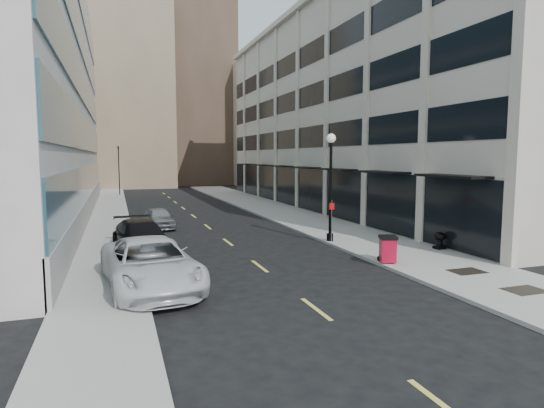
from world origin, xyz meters
TOP-DOWN VIEW (x-y plane):
  - ground at (0.00, 0.00)m, footprint 160.00×160.00m
  - sidewalk_right at (7.50, 20.00)m, footprint 5.00×80.00m
  - sidewalk_left at (-6.50, 20.00)m, footprint 3.00×80.00m
  - building_right at (16.94, 26.99)m, footprint 15.30×46.50m
  - skyline_tan_near at (-4.00, 68.00)m, footprint 14.00×18.00m
  - skyline_brown at (8.00, 72.00)m, footprint 12.00×16.00m
  - skyline_tan_far at (-14.00, 78.00)m, footprint 12.00×14.00m
  - skyline_stone at (18.00, 66.00)m, footprint 10.00×14.00m
  - grate_mid at (7.60, 1.00)m, footprint 1.40×1.00m
  - grate_far at (7.60, 3.80)m, footprint 1.40×1.00m
  - road_centerline at (0.00, 17.00)m, footprint 0.15×68.20m
  - traffic_signal at (-5.50, 48.00)m, footprint 0.66×0.66m
  - car_white_van at (-4.80, 6.00)m, footprint 3.71×6.88m
  - car_black_pickup at (-4.80, 12.50)m, footprint 2.98×5.95m
  - car_silver_sedan at (-3.22, 20.41)m, footprint 2.05×4.26m
  - trash_bin at (5.40, 6.23)m, footprint 0.95×0.95m
  - lamppost at (5.30, 11.77)m, footprint 0.51×0.51m
  - sign_post at (5.30, 11.58)m, footprint 0.26×0.14m
  - urn_planter at (9.60, 7.96)m, footprint 0.63×0.63m

SIDE VIEW (x-z plane):
  - ground at x=0.00m, z-range 0.00..0.00m
  - road_centerline at x=0.00m, z-range 0.00..0.01m
  - sidewalk_right at x=7.50m, z-range 0.00..0.15m
  - sidewalk_left at x=-6.50m, z-range 0.00..0.15m
  - grate_mid at x=7.60m, z-range 0.15..0.16m
  - grate_far at x=7.60m, z-range 0.15..0.16m
  - urn_planter at x=9.60m, z-range 0.24..1.11m
  - car_silver_sedan at x=-3.22m, z-range 0.00..1.40m
  - trash_bin at x=5.40m, z-range 0.20..1.40m
  - car_black_pickup at x=-4.80m, z-range 0.00..1.66m
  - car_white_van at x=-4.80m, z-range 0.00..1.83m
  - sign_post at x=5.30m, z-range 0.49..2.79m
  - lamppost at x=5.30m, z-range 0.68..6.75m
  - traffic_signal at x=-5.50m, z-range 2.23..9.21m
  - building_right at x=16.94m, z-range -0.13..18.12m
  - skyline_stone at x=18.00m, z-range 0.00..20.00m
  - skyline_tan_far at x=-14.00m, z-range 0.00..22.00m
  - skyline_tan_near at x=-4.00m, z-range 0.00..28.00m
  - skyline_brown at x=8.00m, z-range 0.00..34.00m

